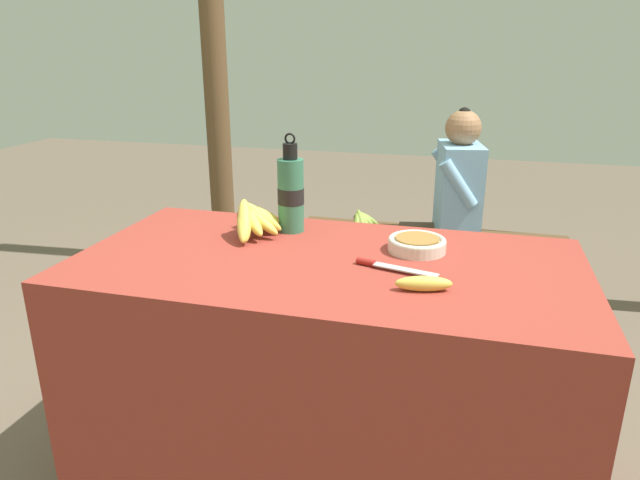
# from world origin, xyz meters

# --- Properties ---
(ground_plane) EXTENTS (12.00, 12.00, 0.00)m
(ground_plane) POSITION_xyz_m (0.00, 0.00, 0.00)
(ground_plane) COLOR brown
(market_counter) EXTENTS (1.49, 0.77, 0.79)m
(market_counter) POSITION_xyz_m (0.00, 0.00, 0.40)
(market_counter) COLOR maroon
(market_counter) RESTS_ON ground_plane
(banana_bunch_ripe) EXTENTS (0.16, 0.28, 0.14)m
(banana_bunch_ripe) POSITION_xyz_m (-0.29, 0.14, 0.86)
(banana_bunch_ripe) COLOR #4C381E
(banana_bunch_ripe) RESTS_ON market_counter
(serving_bowl) EXTENTS (0.18, 0.18, 0.04)m
(serving_bowl) POSITION_xyz_m (0.25, 0.14, 0.82)
(serving_bowl) COLOR silver
(serving_bowl) RESTS_ON market_counter
(water_bottle) EXTENTS (0.09, 0.09, 0.33)m
(water_bottle) POSITION_xyz_m (-0.18, 0.23, 0.92)
(water_bottle) COLOR #337556
(water_bottle) RESTS_ON market_counter
(loose_banana_front) EXTENTS (0.15, 0.07, 0.04)m
(loose_banana_front) POSITION_xyz_m (0.30, -0.16, 0.81)
(loose_banana_front) COLOR #E0C64C
(loose_banana_front) RESTS_ON market_counter
(knife) EXTENTS (0.24, 0.08, 0.02)m
(knife) POSITION_xyz_m (0.18, -0.03, 0.80)
(knife) COLOR #BCBCC1
(knife) RESTS_ON market_counter
(wooden_bench) EXTENTS (1.45, 0.32, 0.42)m
(wooden_bench) POSITION_xyz_m (0.20, 1.45, 0.35)
(wooden_bench) COLOR brown
(wooden_bench) RESTS_ON ground_plane
(seated_vendor) EXTENTS (0.44, 0.42, 1.10)m
(seated_vendor) POSITION_xyz_m (0.29, 1.41, 0.63)
(seated_vendor) COLOR #473828
(seated_vendor) RESTS_ON ground_plane
(banana_bunch_green) EXTENTS (0.15, 0.25, 0.12)m
(banana_bunch_green) POSITION_xyz_m (-0.17, 1.45, 0.48)
(banana_bunch_green) COLOR #4C381E
(banana_bunch_green) RESTS_ON wooden_bench
(support_post_near) EXTENTS (0.15, 0.15, 2.75)m
(support_post_near) POSITION_xyz_m (-1.15, 1.75, 1.37)
(support_post_near) COLOR brown
(support_post_near) RESTS_ON ground_plane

